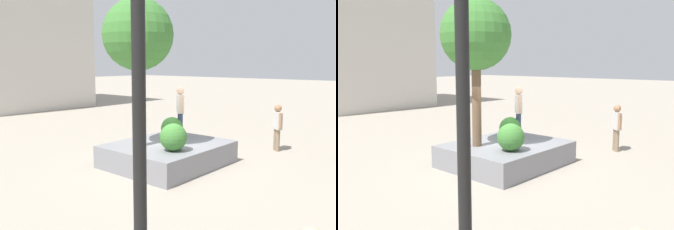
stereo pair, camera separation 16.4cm
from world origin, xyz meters
The scene contains 10 objects.
ground_plane centered at (0.00, 0.00, 0.00)m, with size 120.00×120.00×0.00m, color #9E9384.
planter_ledge centered at (-0.04, 0.03, 0.34)m, with size 3.53×2.96×0.69m, color gray.
plaza_tree centered at (0.80, -0.40, 3.97)m, with size 2.10×2.10×4.37m.
boxwood_shrub centered at (0.58, 0.77, 1.09)m, with size 0.79×0.79×0.79m, color #3D7A33.
hedge_clump centered at (-0.60, -0.27, 1.06)m, with size 0.74×0.74×0.74m, color #3D7A33.
skateboard centered at (-0.86, -0.14, 0.75)m, with size 0.72×0.71×0.07m.
skateboarder centered at (-0.86, -0.14, 1.72)m, with size 0.44×0.46×1.66m.
traffic_light_corner centered at (6.15, 5.03, 3.41)m, with size 0.37×0.37×5.05m.
passerby_with_bag centered at (-4.02, 1.86, 0.98)m, with size 0.45×0.47×1.70m.
plaza_lowrise_south centered at (-4.00, -18.66, 6.26)m, with size 8.70×8.78×12.53m, color beige.
Camera 2 is at (8.15, 7.31, 3.19)m, focal length 38.15 mm.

